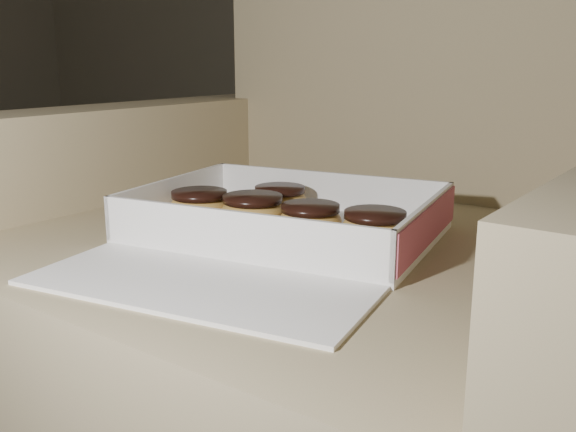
{
  "coord_description": "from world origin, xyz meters",
  "views": [
    {
      "loc": [
        1.26,
        0.02,
        0.71
      ],
      "look_at": [
        0.76,
        0.71,
        0.49
      ],
      "focal_mm": 40.0,
      "sensor_mm": 36.0,
      "label": 1
    }
  ],
  "objects": [
    {
      "name": "armchair",
      "position": [
        0.78,
        0.8,
        0.33
      ],
      "size": [
        1.0,
        0.84,
        1.04
      ],
      "color": "#8F7F5B",
      "rests_on": "floor"
    },
    {
      "name": "donut_c",
      "position": [
        0.62,
        0.67,
        0.5
      ],
      "size": [
        0.09,
        0.09,
        0.04
      ],
      "color": "#E1AB4E",
      "rests_on": "bakery_box"
    },
    {
      "name": "crumb_c",
      "position": [
        0.76,
        0.64,
        0.48
      ],
      "size": [
        0.01,
        0.01,
        0.0
      ],
      "primitive_type": "ellipsoid",
      "color": "black",
      "rests_on": "bakery_box"
    },
    {
      "name": "bakery_box",
      "position": [
        0.77,
        0.67,
        0.48
      ],
      "size": [
        0.46,
        0.51,
        0.07
      ],
      "rotation": [
        0.0,
        0.0,
        0.19
      ],
      "color": "white",
      "rests_on": "armchair"
    },
    {
      "name": "crumb_a",
      "position": [
        0.71,
        0.63,
        0.48
      ],
      "size": [
        0.01,
        0.01,
        0.0
      ],
      "primitive_type": "ellipsoid",
      "color": "black",
      "rests_on": "bakery_box"
    },
    {
      "name": "donut_d",
      "position": [
        0.69,
        0.78,
        0.5
      ],
      "size": [
        0.08,
        0.08,
        0.04
      ],
      "color": "#E1AB4E",
      "rests_on": "bakery_box"
    },
    {
      "name": "crumb_d",
      "position": [
        0.73,
        0.62,
        0.48
      ],
      "size": [
        0.01,
        0.01,
        0.0
      ],
      "primitive_type": "ellipsoid",
      "color": "black",
      "rests_on": "bakery_box"
    },
    {
      "name": "donut_e",
      "position": [
        0.8,
        0.7,
        0.5
      ],
      "size": [
        0.08,
        0.08,
        0.04
      ],
      "color": "#E1AB4E",
      "rests_on": "bakery_box"
    },
    {
      "name": "donut_b",
      "position": [
        0.71,
        0.69,
        0.5
      ],
      "size": [
        0.09,
        0.09,
        0.04
      ],
      "color": "#E1AB4E",
      "rests_on": "bakery_box"
    },
    {
      "name": "crumb_b",
      "position": [
        0.73,
        0.57,
        0.48
      ],
      "size": [
        0.01,
        0.01,
        0.0
      ],
      "primitive_type": "ellipsoid",
      "color": "black",
      "rests_on": "bakery_box"
    },
    {
      "name": "donut_a",
      "position": [
        0.88,
        0.72,
        0.5
      ],
      "size": [
        0.08,
        0.08,
        0.04
      ],
      "color": "#E1AB4E",
      "rests_on": "bakery_box"
    }
  ]
}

